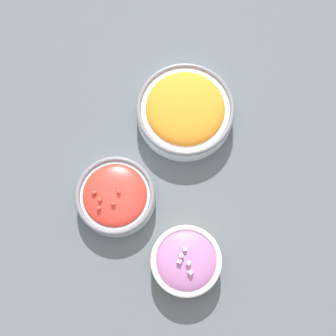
% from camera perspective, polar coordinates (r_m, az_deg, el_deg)
% --- Properties ---
extents(ground_plane, '(3.00, 3.00, 0.00)m').
position_cam_1_polar(ground_plane, '(1.09, 0.00, -0.39)').
color(ground_plane, '#4C5156').
extents(bowl_carrots, '(0.23, 0.23, 0.07)m').
position_cam_1_polar(bowl_carrots, '(1.10, 2.11, 7.01)').
color(bowl_carrots, silver).
rests_on(bowl_carrots, ground_plane).
extents(bowl_red_onion, '(0.15, 0.15, 0.07)m').
position_cam_1_polar(bowl_red_onion, '(1.03, 2.21, -11.28)').
color(bowl_red_onion, beige).
rests_on(bowl_red_onion, ground_plane).
extents(bowl_cherry_tomatoes, '(0.18, 0.18, 0.07)m').
position_cam_1_polar(bowl_cherry_tomatoes, '(1.05, -6.43, -3.43)').
color(bowl_cherry_tomatoes, '#B2C1CC').
rests_on(bowl_cherry_tomatoes, ground_plane).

